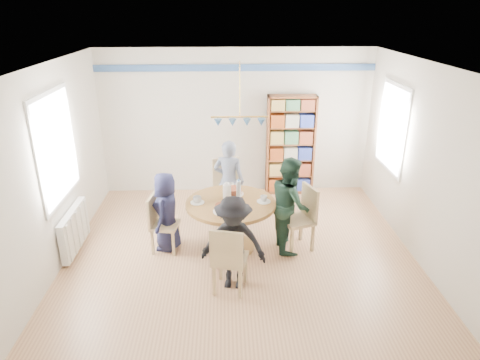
{
  "coord_description": "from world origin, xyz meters",
  "views": [
    {
      "loc": [
        -0.21,
        -5.27,
        3.37
      ],
      "look_at": [
        0.0,
        0.4,
        1.05
      ],
      "focal_mm": 32.0,
      "sensor_mm": 36.0,
      "label": 1
    }
  ],
  "objects_px": {
    "person_left": "(167,212)",
    "bookshelf": "(290,146)",
    "chair_far": "(228,187)",
    "person_far": "(229,181)",
    "person_right": "(290,204)",
    "dining_table": "(231,214)",
    "radiator": "(75,229)",
    "chair_right": "(302,215)",
    "person_near": "(233,243)",
    "chair_left": "(160,221)",
    "chair_near": "(228,257)"
  },
  "relations": [
    {
      "from": "chair_near",
      "to": "person_left",
      "type": "bearing_deg",
      "value": 128.36
    },
    {
      "from": "person_left",
      "to": "bookshelf",
      "type": "bearing_deg",
      "value": 144.24
    },
    {
      "from": "dining_table",
      "to": "chair_near",
      "type": "xyz_separation_m",
      "value": [
        -0.05,
        -1.07,
        -0.05
      ]
    },
    {
      "from": "person_left",
      "to": "person_far",
      "type": "distance_m",
      "value": 1.27
    },
    {
      "from": "chair_left",
      "to": "person_far",
      "type": "height_order",
      "value": "person_far"
    },
    {
      "from": "dining_table",
      "to": "chair_far",
      "type": "distance_m",
      "value": 1.01
    },
    {
      "from": "radiator",
      "to": "chair_right",
      "type": "bearing_deg",
      "value": -0.22
    },
    {
      "from": "person_near",
      "to": "chair_left",
      "type": "bearing_deg",
      "value": 147.72
    },
    {
      "from": "person_near",
      "to": "person_right",
      "type": "bearing_deg",
      "value": 57.38
    },
    {
      "from": "radiator",
      "to": "bookshelf",
      "type": "distance_m",
      "value": 4.04
    },
    {
      "from": "dining_table",
      "to": "bookshelf",
      "type": "height_order",
      "value": "bookshelf"
    },
    {
      "from": "chair_far",
      "to": "bookshelf",
      "type": "xyz_separation_m",
      "value": [
        1.19,
        1.04,
        0.36
      ]
    },
    {
      "from": "person_far",
      "to": "chair_near",
      "type": "bearing_deg",
      "value": 102.74
    },
    {
      "from": "chair_far",
      "to": "person_far",
      "type": "bearing_deg",
      "value": -76.16
    },
    {
      "from": "radiator",
      "to": "chair_near",
      "type": "xyz_separation_m",
      "value": [
        2.23,
        -1.08,
        0.16
      ]
    },
    {
      "from": "chair_right",
      "to": "chair_near",
      "type": "bearing_deg",
      "value": -135.8
    },
    {
      "from": "chair_far",
      "to": "bookshelf",
      "type": "distance_m",
      "value": 1.62
    },
    {
      "from": "chair_left",
      "to": "person_left",
      "type": "relative_size",
      "value": 0.72
    },
    {
      "from": "chair_far",
      "to": "person_near",
      "type": "distance_m",
      "value": 1.95
    },
    {
      "from": "person_far",
      "to": "bookshelf",
      "type": "height_order",
      "value": "bookshelf"
    },
    {
      "from": "chair_far",
      "to": "bookshelf",
      "type": "relative_size",
      "value": 0.55
    },
    {
      "from": "chair_right",
      "to": "chair_near",
      "type": "relative_size",
      "value": 1.04
    },
    {
      "from": "chair_right",
      "to": "person_near",
      "type": "bearing_deg",
      "value": -137.8
    },
    {
      "from": "dining_table",
      "to": "chair_right",
      "type": "bearing_deg",
      "value": -0.45
    },
    {
      "from": "radiator",
      "to": "chair_left",
      "type": "distance_m",
      "value": 1.25
    },
    {
      "from": "chair_right",
      "to": "chair_near",
      "type": "distance_m",
      "value": 1.53
    },
    {
      "from": "chair_far",
      "to": "person_right",
      "type": "bearing_deg",
      "value": -48.53
    },
    {
      "from": "dining_table",
      "to": "person_right",
      "type": "xyz_separation_m",
      "value": [
        0.86,
        -0.0,
        0.15
      ]
    },
    {
      "from": "radiator",
      "to": "dining_table",
      "type": "xyz_separation_m",
      "value": [
        2.28,
        -0.0,
        0.21
      ]
    },
    {
      "from": "radiator",
      "to": "chair_far",
      "type": "bearing_deg",
      "value": 24.12
    },
    {
      "from": "person_right",
      "to": "person_near",
      "type": "xyz_separation_m",
      "value": [
        -0.84,
        -0.94,
        -0.08
      ]
    },
    {
      "from": "dining_table",
      "to": "bookshelf",
      "type": "relative_size",
      "value": 0.69
    },
    {
      "from": "chair_left",
      "to": "chair_right",
      "type": "bearing_deg",
      "value": 0.11
    },
    {
      "from": "chair_far",
      "to": "person_left",
      "type": "xyz_separation_m",
      "value": [
        -0.89,
        -0.96,
        0.03
      ]
    },
    {
      "from": "person_left",
      "to": "dining_table",
      "type": "bearing_deg",
      "value": 97.74
    },
    {
      "from": "person_near",
      "to": "bookshelf",
      "type": "distance_m",
      "value": 3.21
    },
    {
      "from": "dining_table",
      "to": "chair_far",
      "type": "bearing_deg",
      "value": 92.1
    },
    {
      "from": "radiator",
      "to": "chair_left",
      "type": "height_order",
      "value": "chair_left"
    },
    {
      "from": "radiator",
      "to": "chair_right",
      "type": "xyz_separation_m",
      "value": [
        3.33,
        -0.01,
        0.18
      ]
    },
    {
      "from": "radiator",
      "to": "chair_left",
      "type": "relative_size",
      "value": 1.16
    },
    {
      "from": "chair_right",
      "to": "radiator",
      "type": "bearing_deg",
      "value": 179.78
    },
    {
      "from": "chair_right",
      "to": "person_right",
      "type": "xyz_separation_m",
      "value": [
        -0.19,
        0.0,
        0.18
      ]
    },
    {
      "from": "chair_far",
      "to": "person_far",
      "type": "height_order",
      "value": "person_far"
    },
    {
      "from": "chair_right",
      "to": "person_right",
      "type": "bearing_deg",
      "value": 178.99
    },
    {
      "from": "radiator",
      "to": "bookshelf",
      "type": "xyz_separation_m",
      "value": [
        3.43,
        2.04,
        0.58
      ]
    },
    {
      "from": "radiator",
      "to": "person_right",
      "type": "distance_m",
      "value": 3.16
    },
    {
      "from": "person_near",
      "to": "bookshelf",
      "type": "height_order",
      "value": "bookshelf"
    },
    {
      "from": "person_left",
      "to": "bookshelf",
      "type": "height_order",
      "value": "bookshelf"
    },
    {
      "from": "chair_left",
      "to": "person_right",
      "type": "height_order",
      "value": "person_right"
    },
    {
      "from": "chair_left",
      "to": "chair_right",
      "type": "relative_size",
      "value": 0.89
    }
  ]
}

